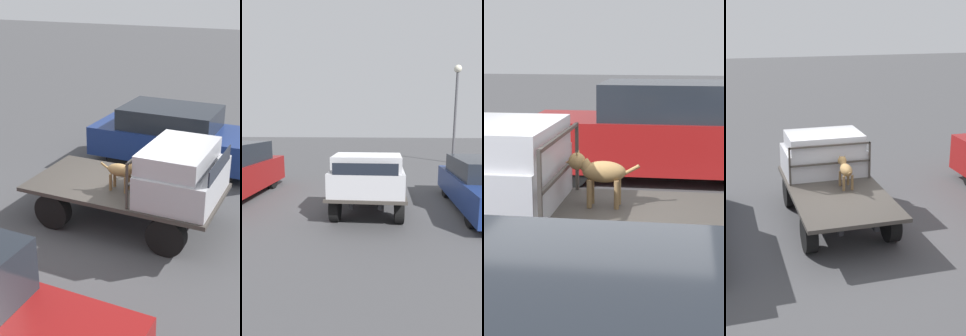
% 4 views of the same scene
% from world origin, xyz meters
% --- Properties ---
extents(ground_plane, '(80.00, 80.00, 0.00)m').
position_xyz_m(ground_plane, '(0.00, 0.00, 0.00)').
color(ground_plane, '#474749').
extents(flatbed_truck, '(3.84, 2.02, 0.79)m').
position_xyz_m(flatbed_truck, '(0.00, 0.00, 0.58)').
color(flatbed_truck, black).
rests_on(flatbed_truck, ground).
extents(truck_cab, '(1.36, 1.90, 1.00)m').
position_xyz_m(truck_cab, '(1.16, 0.00, 1.27)').
color(truck_cab, '#B7B7BC').
rests_on(truck_cab, flatbed_truck).
extents(truck_headboard, '(0.04, 1.90, 0.88)m').
position_xyz_m(truck_headboard, '(0.45, 0.00, 1.38)').
color(truck_headboard, '#3D3833').
rests_on(truck_headboard, flatbed_truck).
extents(dog, '(0.88, 0.25, 0.67)m').
position_xyz_m(dog, '(0.07, -0.23, 1.21)').
color(dog, brown).
rests_on(dog, flatbed_truck).
extents(light_pole_near, '(0.48, 0.48, 6.21)m').
position_xyz_m(light_pole_near, '(-9.85, 4.96, 4.21)').
color(light_pole_near, '#4C4C51').
rests_on(light_pole_near, ground).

